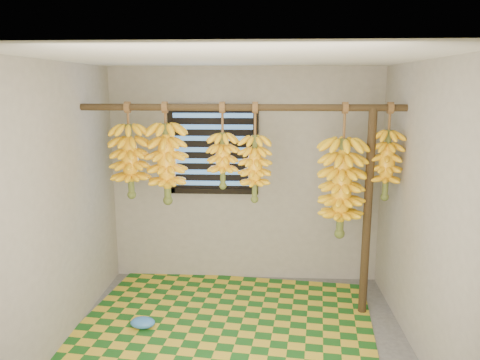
# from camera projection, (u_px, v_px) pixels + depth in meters

# --- Properties ---
(floor) EXTENTS (3.00, 3.00, 0.01)m
(floor) POSITION_uv_depth(u_px,v_px,m) (236.00, 348.00, 4.00)
(floor) COLOR #4F4F4F
(floor) RESTS_ON ground
(ceiling) EXTENTS (3.00, 3.00, 0.01)m
(ceiling) POSITION_uv_depth(u_px,v_px,m) (236.00, 58.00, 3.52)
(ceiling) COLOR silver
(ceiling) RESTS_ON wall_back
(wall_back) EXTENTS (3.00, 0.01, 2.40)m
(wall_back) POSITION_uv_depth(u_px,v_px,m) (245.00, 176.00, 5.24)
(wall_back) COLOR gray
(wall_back) RESTS_ON floor
(wall_left) EXTENTS (0.01, 3.00, 2.40)m
(wall_left) POSITION_uv_depth(u_px,v_px,m) (54.00, 209.00, 3.85)
(wall_left) COLOR gray
(wall_left) RESTS_ON floor
(wall_right) EXTENTS (0.01, 3.00, 2.40)m
(wall_right) POSITION_uv_depth(u_px,v_px,m) (427.00, 215.00, 3.68)
(wall_right) COLOR gray
(wall_right) RESTS_ON floor
(window) EXTENTS (1.00, 0.04, 1.00)m
(window) POSITION_uv_depth(u_px,v_px,m) (213.00, 150.00, 5.17)
(window) COLOR black
(window) RESTS_ON wall_back
(hanging_pole) EXTENTS (3.00, 0.06, 0.06)m
(hanging_pole) POSITION_uv_depth(u_px,v_px,m) (241.00, 107.00, 4.29)
(hanging_pole) COLOR #3F2E18
(hanging_pole) RESTS_ON wall_left
(support_post) EXTENTS (0.08, 0.08, 2.00)m
(support_post) POSITION_uv_depth(u_px,v_px,m) (367.00, 214.00, 4.42)
(support_post) COLOR #3F2E18
(support_post) RESTS_ON floor
(woven_mat) EXTENTS (2.93, 2.45, 0.01)m
(woven_mat) POSITION_uv_depth(u_px,v_px,m) (226.00, 323.00, 4.40)
(woven_mat) COLOR #185218
(woven_mat) RESTS_ON floor
(plastic_bag) EXTENTS (0.24, 0.18, 0.10)m
(plastic_bag) POSITION_uv_depth(u_px,v_px,m) (143.00, 323.00, 4.30)
(plastic_bag) COLOR #3474C3
(plastic_bag) RESTS_ON woven_mat
(banana_bunch_a) EXTENTS (0.36, 0.36, 0.91)m
(banana_bunch_a) POSITION_uv_depth(u_px,v_px,m) (130.00, 161.00, 4.45)
(banana_bunch_a) COLOR brown
(banana_bunch_a) RESTS_ON hanging_pole
(banana_bunch_b) EXTENTS (0.35, 0.35, 0.96)m
(banana_bunch_b) POSITION_uv_depth(u_px,v_px,m) (167.00, 164.00, 4.43)
(banana_bunch_b) COLOR brown
(banana_bunch_b) RESTS_ON hanging_pole
(banana_bunch_c) EXTENTS (0.29, 0.29, 0.81)m
(banana_bunch_c) POSITION_uv_depth(u_px,v_px,m) (223.00, 160.00, 4.40)
(banana_bunch_c) COLOR brown
(banana_bunch_c) RESTS_ON hanging_pole
(banana_bunch_d) EXTENTS (0.30, 0.30, 0.94)m
(banana_bunch_d) POSITION_uv_depth(u_px,v_px,m) (255.00, 168.00, 4.39)
(banana_bunch_d) COLOR brown
(banana_bunch_d) RESTS_ON hanging_pole
(banana_bunch_e) EXTENTS (0.41, 0.41, 1.26)m
(banana_bunch_e) POSITION_uv_depth(u_px,v_px,m) (342.00, 188.00, 4.38)
(banana_bunch_e) COLOR brown
(banana_bunch_e) RESTS_ON hanging_pole
(banana_bunch_f) EXTENTS (0.27, 0.27, 0.90)m
(banana_bunch_f) POSITION_uv_depth(u_px,v_px,m) (387.00, 165.00, 4.32)
(banana_bunch_f) COLOR brown
(banana_bunch_f) RESTS_ON hanging_pole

